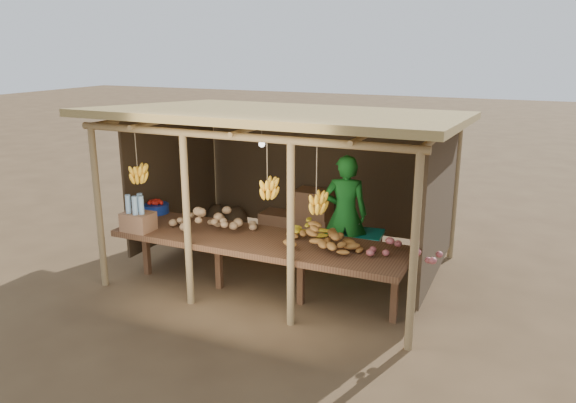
% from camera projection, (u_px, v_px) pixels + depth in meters
% --- Properties ---
extents(ground, '(60.00, 60.00, 0.00)m').
position_uv_depth(ground, '(288.00, 270.00, 8.26)').
color(ground, brown).
rests_on(ground, ground).
extents(stall_structure, '(4.70, 3.50, 2.43)m').
position_uv_depth(stall_structure, '(283.00, 143.00, 7.69)').
color(stall_structure, '#987A4E').
rests_on(stall_structure, ground).
extents(counter, '(3.90, 1.05, 0.80)m').
position_uv_depth(counter, '(258.00, 243.00, 7.23)').
color(counter, brown).
rests_on(counter, ground).
extents(potato_heap, '(1.13, 0.72, 0.37)m').
position_uv_depth(potato_heap, '(209.00, 217.00, 7.49)').
color(potato_heap, '#99764F').
rests_on(potato_heap, counter).
extents(sweet_potato_heap, '(0.97, 0.59, 0.36)m').
position_uv_depth(sweet_potato_heap, '(321.00, 234.00, 6.83)').
color(sweet_potato_heap, '#A26829').
rests_on(sweet_potato_heap, counter).
extents(onion_heap, '(0.95, 0.68, 0.36)m').
position_uv_depth(onion_heap, '(406.00, 246.00, 6.43)').
color(onion_heap, '#AD5454').
rests_on(onion_heap, counter).
extents(banana_pile, '(0.61, 0.51, 0.34)m').
position_uv_depth(banana_pile, '(304.00, 223.00, 7.28)').
color(banana_pile, yellow).
rests_on(banana_pile, counter).
extents(tomato_basin, '(0.38, 0.38, 0.20)m').
position_uv_depth(tomato_basin, '(156.00, 207.00, 8.29)').
color(tomato_basin, navy).
rests_on(tomato_basin, counter).
extents(bottle_box, '(0.40, 0.32, 0.50)m').
position_uv_depth(bottle_box, '(138.00, 217.00, 7.47)').
color(bottle_box, brown).
rests_on(bottle_box, counter).
extents(vendor, '(0.72, 0.56, 1.73)m').
position_uv_depth(vendor, '(345.00, 214.00, 8.02)').
color(vendor, '#1B7A25').
rests_on(vendor, ground).
extents(tarp_crate, '(0.67, 0.60, 0.75)m').
position_uv_depth(tarp_crate, '(360.00, 250.00, 8.22)').
color(tarp_crate, brown).
rests_on(tarp_crate, ground).
extents(carton_stack, '(1.19, 0.46, 0.90)m').
position_uv_depth(carton_stack, '(301.00, 220.00, 9.32)').
color(carton_stack, brown).
rests_on(carton_stack, ground).
extents(burlap_sacks, '(0.79, 0.41, 0.56)m').
position_uv_depth(burlap_sacks, '(227.00, 218.00, 9.93)').
color(burlap_sacks, '#42311E').
rests_on(burlap_sacks, ground).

